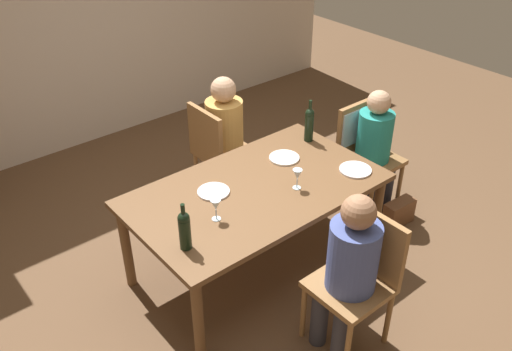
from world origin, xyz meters
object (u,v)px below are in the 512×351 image
(person_woman_host, at_px, (349,265))
(dinner_plate_guest_left, at_px, (355,170))
(wine_glass_near_left, at_px, (216,206))
(wine_glass_centre, at_px, (297,175))
(wine_bottle_dark_red, at_px, (309,123))
(chair_far_right, at_px, (217,148))
(chair_right_end, at_px, (362,141))
(dining_table, at_px, (256,197))
(dinner_plate_host, at_px, (284,158))
(dinner_plate_guest_right, at_px, (214,192))
(chair_near, at_px, (360,272))
(person_man_bearded, at_px, (227,131))
(wine_bottle_tall_green, at_px, (185,229))
(person_man_guest, at_px, (376,143))
(handbag, at_px, (399,213))

(person_woman_host, bearing_deg, dinner_plate_guest_left, -50.15)
(wine_glass_near_left, bearing_deg, dinner_plate_guest_left, -9.03)
(wine_glass_centre, bearing_deg, wine_bottle_dark_red, 39.05)
(chair_far_right, distance_m, chair_right_end, 1.23)
(dining_table, distance_m, dinner_plate_host, 0.45)
(chair_far_right, bearing_deg, wine_glass_centre, -5.18)
(chair_far_right, bearing_deg, dinner_plate_guest_right, -37.22)
(dining_table, relative_size, chair_near, 1.93)
(wine_glass_near_left, bearing_deg, person_woman_host, -63.06)
(dining_table, relative_size, person_man_bearded, 1.54)
(chair_right_end, relative_size, dinner_plate_guest_right, 4.13)
(dinner_plate_guest_right, bearing_deg, wine_bottle_tall_green, -141.96)
(person_man_bearded, xyz_separation_m, wine_glass_near_left, (-0.85, -1.01, 0.17))
(dining_table, bearing_deg, person_woman_host, -91.65)
(person_woman_host, bearing_deg, wine_bottle_dark_red, -34.12)
(dinner_plate_host, xyz_separation_m, dinner_plate_guest_right, (-0.68, -0.02, 0.00))
(wine_glass_near_left, height_order, dinner_plate_host, wine_glass_near_left)
(person_man_bearded, distance_m, person_man_guest, 1.25)
(wine_glass_near_left, distance_m, handbag, 1.86)
(dining_table, height_order, dinner_plate_guest_right, dinner_plate_guest_right)
(wine_bottle_tall_green, bearing_deg, wine_glass_centre, 2.42)
(wine_glass_near_left, relative_size, wine_glass_centre, 1.00)
(person_man_guest, xyz_separation_m, wine_bottle_tall_green, (-2.00, -0.20, 0.23))
(dinner_plate_host, bearing_deg, dining_table, -158.33)
(dinner_plate_host, bearing_deg, chair_far_right, 97.81)
(person_woman_host, xyz_separation_m, dinner_plate_host, (0.44, 1.06, 0.08))
(chair_far_right, bearing_deg, dinner_plate_host, 7.81)
(person_man_guest, xyz_separation_m, wine_bottle_dark_red, (-0.52, 0.28, 0.24))
(chair_near, height_order, wine_bottle_dark_red, wine_bottle_dark_red)
(chair_right_end, relative_size, wine_bottle_dark_red, 2.66)
(chair_far_right, bearing_deg, wine_bottle_tall_green, -42.85)
(chair_far_right, distance_m, dinner_plate_guest_right, 0.97)
(wine_bottle_dark_red, xyz_separation_m, handbag, (0.52, -0.60, -0.77))
(wine_glass_near_left, relative_size, dinner_plate_host, 0.65)
(wine_bottle_tall_green, bearing_deg, wine_bottle_dark_red, 17.85)
(dinner_plate_host, distance_m, handbag, 1.18)
(chair_right_end, xyz_separation_m, dinner_plate_guest_left, (-0.57, -0.42, 0.14))
(person_man_bearded, bearing_deg, wine_bottle_dark_red, 26.95)
(wine_bottle_dark_red, bearing_deg, person_man_guest, -28.39)
(chair_far_right, height_order, wine_glass_near_left, chair_far_right)
(chair_far_right, xyz_separation_m, wine_bottle_tall_green, (-1.04, -1.12, 0.34))
(person_woman_host, xyz_separation_m, wine_glass_centre, (0.24, 0.71, 0.18))
(dinner_plate_host, bearing_deg, wine_glass_centre, -119.69)
(dining_table, height_order, dinner_plate_guest_left, dinner_plate_guest_left)
(dining_table, bearing_deg, dinner_plate_guest_left, -22.72)
(wine_bottle_dark_red, bearing_deg, wine_bottle_tall_green, -162.15)
(person_woman_host, distance_m, handbag, 1.51)
(chair_near, relative_size, chair_right_end, 1.00)
(wine_glass_near_left, distance_m, wine_glass_centre, 0.64)
(wine_bottle_dark_red, distance_m, handbag, 1.11)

